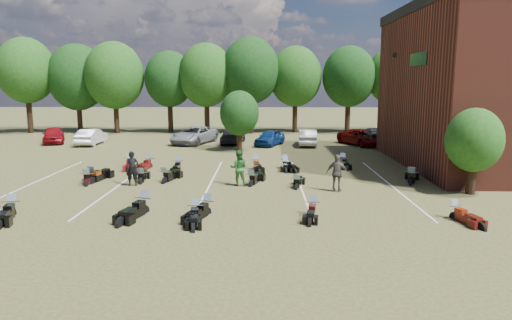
{
  "coord_description": "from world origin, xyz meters",
  "views": [
    {
      "loc": [
        -0.06,
        -21.76,
        5.64
      ],
      "look_at": [
        -0.46,
        4.0,
        1.2
      ],
      "focal_mm": 32.0,
      "sensor_mm": 36.0,
      "label": 1
    }
  ],
  "objects_px": {
    "person_black": "(132,169)",
    "motorcycle_7": "(87,185)",
    "car_0": "(54,135)",
    "motorcycle_3": "(207,215)",
    "car_4": "(270,138)",
    "motorcycle_14": "(150,168)",
    "person_green": "(239,168)",
    "motorcycle_0": "(13,216)",
    "person_grey": "(337,173)"
  },
  "relations": [
    {
      "from": "person_black",
      "to": "person_green",
      "type": "xyz_separation_m",
      "value": [
        5.81,
        0.14,
        0.03
      ]
    },
    {
      "from": "person_green",
      "to": "car_4",
      "type": "bearing_deg",
      "value": -96.86
    },
    {
      "from": "person_green",
      "to": "person_grey",
      "type": "xyz_separation_m",
      "value": [
        5.17,
        -1.32,
        -0.0
      ]
    },
    {
      "from": "car_0",
      "to": "person_grey",
      "type": "height_order",
      "value": "person_grey"
    },
    {
      "from": "person_green",
      "to": "motorcycle_0",
      "type": "height_order",
      "value": "person_green"
    },
    {
      "from": "car_4",
      "to": "person_green",
      "type": "relative_size",
      "value": 2.09
    },
    {
      "from": "person_black",
      "to": "person_green",
      "type": "height_order",
      "value": "person_green"
    },
    {
      "from": "car_4",
      "to": "motorcycle_14",
      "type": "distance_m",
      "value": 13.58
    },
    {
      "from": "person_green",
      "to": "motorcycle_3",
      "type": "height_order",
      "value": "person_green"
    },
    {
      "from": "motorcycle_7",
      "to": "person_black",
      "type": "bearing_deg",
      "value": 167.29
    },
    {
      "from": "motorcycle_3",
      "to": "motorcycle_14",
      "type": "distance_m",
      "value": 11.91
    },
    {
      "from": "person_black",
      "to": "motorcycle_7",
      "type": "relative_size",
      "value": 0.79
    },
    {
      "from": "motorcycle_14",
      "to": "person_green",
      "type": "bearing_deg",
      "value": -30.86
    },
    {
      "from": "person_black",
      "to": "motorcycle_14",
      "type": "height_order",
      "value": "person_black"
    },
    {
      "from": "person_black",
      "to": "motorcycle_0",
      "type": "relative_size",
      "value": 0.81
    },
    {
      "from": "car_0",
      "to": "motorcycle_7",
      "type": "height_order",
      "value": "car_0"
    },
    {
      "from": "car_4",
      "to": "person_green",
      "type": "bearing_deg",
      "value": -73.39
    },
    {
      "from": "person_black",
      "to": "motorcycle_7",
      "type": "xyz_separation_m",
      "value": [
        -2.56,
        0.02,
        -0.95
      ]
    },
    {
      "from": "car_0",
      "to": "car_4",
      "type": "xyz_separation_m",
      "value": [
        20.05,
        -1.3,
        -0.06
      ]
    },
    {
      "from": "motorcycle_7",
      "to": "car_0",
      "type": "bearing_deg",
      "value": -73.02
    },
    {
      "from": "person_black",
      "to": "person_grey",
      "type": "height_order",
      "value": "person_grey"
    },
    {
      "from": "motorcycle_7",
      "to": "motorcycle_14",
      "type": "distance_m",
      "value": 5.68
    },
    {
      "from": "motorcycle_14",
      "to": "car_4",
      "type": "bearing_deg",
      "value": 61.98
    },
    {
      "from": "car_0",
      "to": "car_4",
      "type": "bearing_deg",
      "value": -25.79
    },
    {
      "from": "motorcycle_0",
      "to": "motorcycle_3",
      "type": "height_order",
      "value": "motorcycle_0"
    },
    {
      "from": "person_black",
      "to": "motorcycle_3",
      "type": "height_order",
      "value": "person_black"
    },
    {
      "from": "car_0",
      "to": "person_green",
      "type": "xyz_separation_m",
      "value": [
        18.12,
        -17.29,
        0.22
      ]
    },
    {
      "from": "motorcycle_3",
      "to": "motorcycle_14",
      "type": "xyz_separation_m",
      "value": [
        -5.11,
        10.76,
        0.0
      ]
    },
    {
      "from": "motorcycle_0",
      "to": "motorcycle_7",
      "type": "xyz_separation_m",
      "value": [
        0.93,
        5.86,
        0.0
      ]
    },
    {
      "from": "person_green",
      "to": "motorcycle_0",
      "type": "distance_m",
      "value": 11.09
    },
    {
      "from": "person_green",
      "to": "car_0",
      "type": "bearing_deg",
      "value": -43.62
    },
    {
      "from": "motorcycle_3",
      "to": "person_green",
      "type": "bearing_deg",
      "value": 98.84
    },
    {
      "from": "car_0",
      "to": "motorcycle_0",
      "type": "distance_m",
      "value": 24.89
    },
    {
      "from": "person_black",
      "to": "motorcycle_14",
      "type": "bearing_deg",
      "value": 86.39
    },
    {
      "from": "motorcycle_0",
      "to": "motorcycle_14",
      "type": "distance_m",
      "value": 11.53
    },
    {
      "from": "person_grey",
      "to": "motorcycle_14",
      "type": "relative_size",
      "value": 0.85
    },
    {
      "from": "motorcycle_0",
      "to": "motorcycle_3",
      "type": "xyz_separation_m",
      "value": [
        8.22,
        0.34,
        0.0
      ]
    },
    {
      "from": "person_grey",
      "to": "motorcycle_3",
      "type": "height_order",
      "value": "person_grey"
    },
    {
      "from": "motorcycle_3",
      "to": "motorcycle_7",
      "type": "xyz_separation_m",
      "value": [
        -7.29,
        5.52,
        0.0
      ]
    },
    {
      "from": "motorcycle_7",
      "to": "motorcycle_14",
      "type": "xyz_separation_m",
      "value": [
        2.18,
        5.24,
        0.0
      ]
    },
    {
      "from": "car_0",
      "to": "motorcycle_3",
      "type": "height_order",
      "value": "car_0"
    },
    {
      "from": "car_4",
      "to": "car_0",
      "type": "bearing_deg",
      "value": -160.21
    },
    {
      "from": "car_0",
      "to": "person_black",
      "type": "xyz_separation_m",
      "value": [
        12.31,
        -17.43,
        0.19
      ]
    },
    {
      "from": "person_black",
      "to": "motorcycle_14",
      "type": "xyz_separation_m",
      "value": [
        -0.38,
        5.26,
        -0.95
      ]
    },
    {
      "from": "car_4",
      "to": "person_green",
      "type": "distance_m",
      "value": 16.1
    },
    {
      "from": "motorcycle_7",
      "to": "motorcycle_14",
      "type": "height_order",
      "value": "motorcycle_7"
    },
    {
      "from": "person_grey",
      "to": "motorcycle_3",
      "type": "xyz_separation_m",
      "value": [
        -6.25,
        -4.31,
        -0.98
      ]
    },
    {
      "from": "person_black",
      "to": "person_grey",
      "type": "relative_size",
      "value": 0.97
    },
    {
      "from": "motorcycle_7",
      "to": "motorcycle_14",
      "type": "bearing_deg",
      "value": -124.87
    },
    {
      "from": "person_green",
      "to": "motorcycle_3",
      "type": "relative_size",
      "value": 0.87
    }
  ]
}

